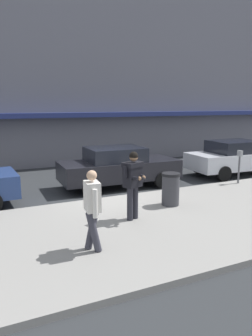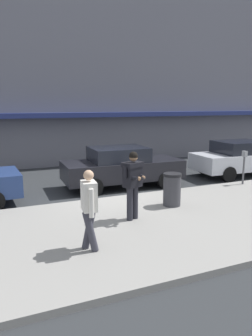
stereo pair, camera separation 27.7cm
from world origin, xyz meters
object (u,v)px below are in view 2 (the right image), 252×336
parked_sedan_far (242,158)px  pedestrian_in_light_coat (89,205)px  parked_sedan_mid (122,167)px  trash_bin (172,189)px  parking_meter (244,163)px  man_texting_on_phone (133,178)px

parked_sedan_far → pedestrian_in_light_coat: size_ratio=2.69×
parked_sedan_mid → trash_bin: parked_sedan_mid is taller
parked_sedan_mid → parking_meter: bearing=-25.3°
trash_bin → man_texting_on_phone: bearing=-158.1°
parking_meter → trash_bin: size_ratio=1.30×
parked_sedan_mid → parked_sedan_far: size_ratio=1.00×
trash_bin → parked_sedan_far: bearing=28.7°
parked_sedan_far → trash_bin: bearing=-151.3°
pedestrian_in_light_coat → man_texting_on_phone: bearing=39.6°
parked_sedan_far → trash_bin: 6.17m
parked_sedan_far → pedestrian_in_light_coat: 9.88m
man_texting_on_phone → trash_bin: 1.81m
parked_sedan_far → parking_meter: bearing=-131.1°
parked_sedan_mid → man_texting_on_phone: 4.06m
parking_meter → man_texting_on_phone: bearing=-161.3°
parked_sedan_far → man_texting_on_phone: 7.87m
man_texting_on_phone → parking_meter: man_texting_on_phone is taller
trash_bin → parked_sedan_mid: bearing=95.1°
pedestrian_in_light_coat → parking_meter: pedestrian_in_light_coat is taller
man_texting_on_phone → parking_meter: 5.78m
pedestrian_in_light_coat → trash_bin: pedestrian_in_light_coat is taller
parked_sedan_mid → parking_meter: size_ratio=3.60×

